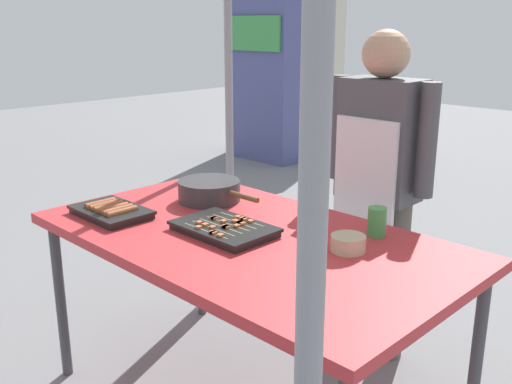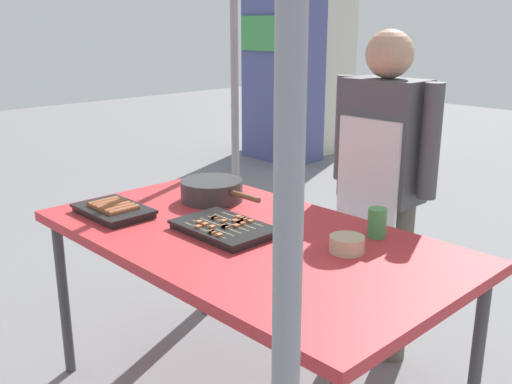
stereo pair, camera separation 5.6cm
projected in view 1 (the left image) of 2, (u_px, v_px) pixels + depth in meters
stall_table at (247, 247)px, 2.16m from camera, size 1.60×0.90×0.75m
tray_grilled_sausages at (111, 211)px, 2.34m from camera, size 0.33×0.21×0.05m
tray_meat_skewers at (224, 228)px, 2.15m from camera, size 0.37×0.24×0.04m
cooking_wok at (210, 190)px, 2.53m from camera, size 0.43×0.27×0.09m
condiment_bowl at (348, 243)px, 1.98m from camera, size 0.12×0.12×0.06m
drink_cup_near_edge at (377, 222)px, 2.11m from camera, size 0.07×0.07×0.11m
vendor_woman at (378, 173)px, 2.57m from camera, size 0.52×0.22×1.47m
neighbor_stall_left at (272, 81)px, 6.45m from camera, size 0.80×0.54×1.73m
neighbor_stall_right at (291, 73)px, 7.00m from camera, size 1.02×0.76×1.81m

